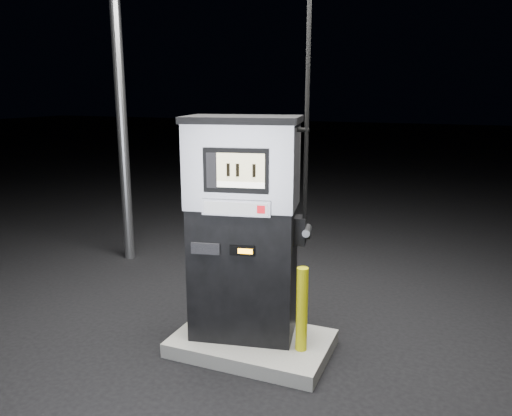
% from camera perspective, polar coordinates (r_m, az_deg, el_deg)
% --- Properties ---
extents(ground, '(80.00, 80.00, 0.00)m').
position_cam_1_polar(ground, '(5.44, -0.46, -15.90)').
color(ground, black).
rests_on(ground, ground).
extents(pump_island, '(1.60, 1.00, 0.15)m').
position_cam_1_polar(pump_island, '(5.41, -0.46, -15.20)').
color(pump_island, slate).
rests_on(pump_island, ground).
extents(fuel_dispenser, '(1.30, 0.88, 4.70)m').
position_cam_1_polar(fuel_dispenser, '(5.04, -1.41, -2.15)').
color(fuel_dispenser, black).
rests_on(fuel_dispenser, pump_island).
extents(bollard_left, '(0.17, 0.17, 1.03)m').
position_cam_1_polar(bollard_left, '(5.55, -7.18, -7.83)').
color(bollard_left, '#C4BF0A').
rests_on(bollard_left, pump_island).
extents(bollard_right, '(0.14, 0.14, 0.85)m').
position_cam_1_polar(bollard_right, '(4.97, 5.26, -11.46)').
color(bollard_right, '#C4BF0A').
rests_on(bollard_right, pump_island).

